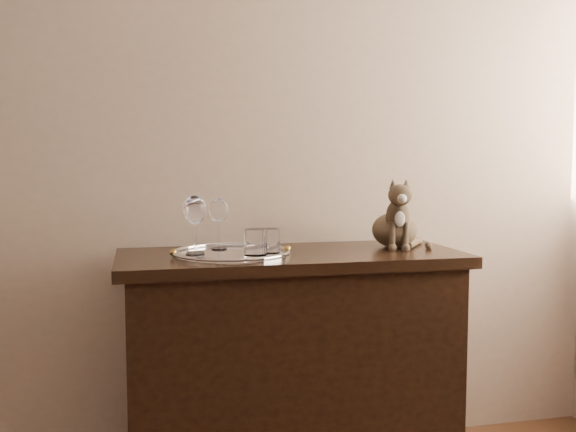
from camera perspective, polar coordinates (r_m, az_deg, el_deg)
name	(u,v)px	position (r m, az deg, el deg)	size (l,w,h in m)	color
wall_back	(114,112)	(2.49, -15.19, 8.89)	(4.00, 0.10, 2.70)	tan
sideboard	(291,370)	(2.35, 0.27, -13.55)	(1.20, 0.50, 0.85)	black
tray	(232,255)	(2.18, -5.03, -3.45)	(0.40, 0.40, 0.01)	white
wine_glass_a	(195,226)	(2.20, -8.26, -0.89)	(0.07, 0.07, 0.19)	white
wine_glass_b	(219,224)	(2.28, -6.18, -0.69)	(0.07, 0.07, 0.18)	white
wine_glass_c	(195,225)	(2.16, -8.28, -0.81)	(0.08, 0.08, 0.20)	silver
tumbler_a	(255,242)	(2.14, -2.92, -2.34)	(0.08, 0.08, 0.09)	white
tumbler_c	(269,241)	(2.18, -1.71, -2.23)	(0.07, 0.07, 0.08)	white
cat	(395,213)	(2.41, 9.46, 0.29)	(0.26, 0.24, 0.26)	#473A2A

